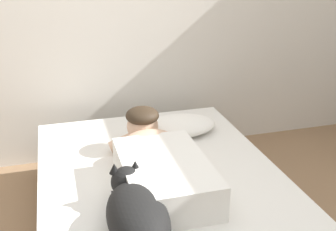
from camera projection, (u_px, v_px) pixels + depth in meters
The scene contains 6 objects.
bed at pixel (165, 212), 2.26m from camera, with size 1.34×1.94×0.39m.
pillow at pixel (177, 126), 2.71m from camera, with size 0.52×0.32×0.11m, color white.
person_lying at pixel (158, 161), 2.17m from camera, with size 0.43×0.92×0.27m.
dog at pixel (136, 212), 1.76m from camera, with size 0.26×0.57×0.21m.
coffee_cup at pixel (175, 135), 2.63m from camera, with size 0.12×0.09×0.07m.
cell_phone at pixel (120, 198), 2.03m from camera, with size 0.07×0.14×0.01m, color black.
Camera 1 is at (-0.52, -1.37, 1.54)m, focal length 44.05 mm.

